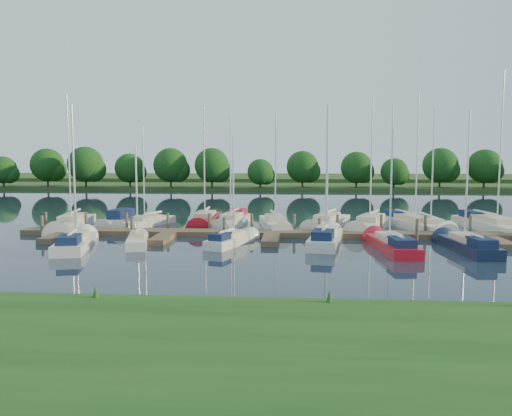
# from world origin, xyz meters

# --- Properties ---
(ground) EXTENTS (260.00, 260.00, 0.00)m
(ground) POSITION_xyz_m (0.00, 0.00, 0.00)
(ground) COLOR #171E2F
(ground) RESTS_ON ground
(near_bank) EXTENTS (90.00, 10.00, 0.50)m
(near_bank) POSITION_xyz_m (0.00, -16.00, 0.25)
(near_bank) COLOR #184213
(near_bank) RESTS_ON ground
(dock) EXTENTS (40.00, 6.00, 0.40)m
(dock) POSITION_xyz_m (0.00, 7.31, 0.20)
(dock) COLOR brown
(dock) RESTS_ON ground
(mooring_pilings) EXTENTS (38.24, 2.84, 2.00)m
(mooring_pilings) POSITION_xyz_m (0.00, 8.43, 0.60)
(mooring_pilings) COLOR #473D33
(mooring_pilings) RESTS_ON ground
(far_shore) EXTENTS (180.00, 30.00, 0.60)m
(far_shore) POSITION_xyz_m (0.00, 75.00, 0.30)
(far_shore) COLOR #27441A
(far_shore) RESTS_ON ground
(distant_hill) EXTENTS (220.00, 40.00, 1.40)m
(distant_hill) POSITION_xyz_m (0.00, 100.00, 0.70)
(distant_hill) COLOR #365123
(distant_hill) RESTS_ON ground
(treeline) EXTENTS (144.34, 10.18, 8.21)m
(treeline) POSITION_xyz_m (-4.70, 62.26, 3.97)
(treeline) COLOR #38281C
(treeline) RESTS_ON ground
(sailboat_n_0) EXTENTS (3.66, 9.51, 11.98)m
(sailboat_n_0) POSITION_xyz_m (-17.51, 10.98, 0.28)
(sailboat_n_0) COLOR silver
(sailboat_n_0) RESTS_ON ground
(motorboat) EXTENTS (2.53, 6.04, 1.85)m
(motorboat) POSITION_xyz_m (-13.99, 13.06, 0.37)
(motorboat) COLOR silver
(motorboat) RESTS_ON ground
(sailboat_n_2) EXTENTS (3.79, 7.14, 9.16)m
(sailboat_n_2) POSITION_xyz_m (-11.53, 12.93, 0.27)
(sailboat_n_2) COLOR silver
(sailboat_n_2) RESTS_ON ground
(sailboat_n_3) EXTENTS (2.39, 8.97, 11.44)m
(sailboat_n_3) POSITION_xyz_m (-6.37, 14.10, 0.28)
(sailboat_n_3) COLOR #AA0F1D
(sailboat_n_3) RESTS_ON ground
(sailboat_n_4) EXTENTS (2.85, 8.25, 10.47)m
(sailboat_n_4) POSITION_xyz_m (-3.88, 13.84, 0.33)
(sailboat_n_4) COLOR silver
(sailboat_n_4) RESTS_ON ground
(sailboat_n_5) EXTENTS (3.02, 7.99, 10.17)m
(sailboat_n_5) POSITION_xyz_m (0.05, 12.35, 0.28)
(sailboat_n_5) COLOR silver
(sailboat_n_5) RESTS_ON ground
(sailboat_n_6) EXTENTS (4.56, 8.56, 11.03)m
(sailboat_n_6) POSITION_xyz_m (4.62, 13.47, 0.28)
(sailboat_n_6) COLOR silver
(sailboat_n_6) RESTS_ON ground
(sailboat_n_7) EXTENTS (5.07, 9.20, 11.87)m
(sailboat_n_7) POSITION_xyz_m (8.31, 12.55, 0.28)
(sailboat_n_7) COLOR silver
(sailboat_n_7) RESTS_ON ground
(sailboat_n_8) EXTENTS (4.58, 9.51, 11.99)m
(sailboat_n_8) POSITION_xyz_m (12.05, 13.42, 0.33)
(sailboat_n_8) COLOR silver
(sailboat_n_8) RESTS_ON ground
(sailboat_n_9) EXTENTS (2.38, 8.28, 10.52)m
(sailboat_n_9) POSITION_xyz_m (13.14, 11.93, 0.27)
(sailboat_n_9) COLOR silver
(sailboat_n_9) RESTS_ON ground
(sailboat_n_10) EXTENTS (3.93, 10.96, 13.66)m
(sailboat_n_10) POSITION_xyz_m (18.51, 12.27, 0.33)
(sailboat_n_10) COLOR silver
(sailboat_n_10) RESTS_ON ground
(sailboat_s_0) EXTENTS (3.43, 7.97, 10.09)m
(sailboat_s_0) POSITION_xyz_m (-13.16, 1.83, 0.32)
(sailboat_s_0) COLOR silver
(sailboat_s_0) RESTS_ON ground
(sailboat_s_1) EXTENTS (2.41, 5.57, 7.24)m
(sailboat_s_1) POSITION_xyz_m (-9.26, 3.15, 0.27)
(sailboat_s_1) COLOR silver
(sailboat_s_1) RESTS_ON ground
(sailboat_s_2) EXTENTS (3.15, 6.07, 7.92)m
(sailboat_s_2) POSITION_xyz_m (-2.72, 3.74, 0.31)
(sailboat_s_2) COLOR silver
(sailboat_s_2) RESTS_ON ground
(sailboat_s_3) EXTENTS (3.00, 8.15, 10.41)m
(sailboat_s_3) POSITION_xyz_m (3.94, 4.47, 0.34)
(sailboat_s_3) COLOR silver
(sailboat_s_3) RESTS_ON ground
(sailboat_s_4) EXTENTS (2.53, 7.91, 10.03)m
(sailboat_s_4) POSITION_xyz_m (8.12, 2.47, 0.32)
(sailboat_s_4) COLOR #AA0F1D
(sailboat_s_4) RESTS_ON ground
(sailboat_s_5) EXTENTS (2.30, 7.52, 9.63)m
(sailboat_s_5) POSITION_xyz_m (13.01, 2.52, 0.32)
(sailboat_s_5) COLOR #0F1A33
(sailboat_s_5) RESTS_ON ground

